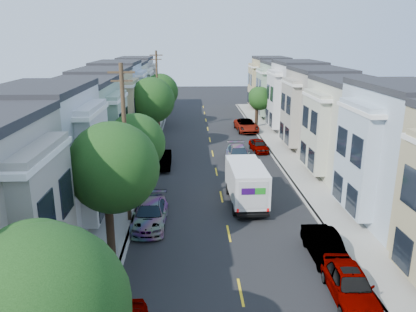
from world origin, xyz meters
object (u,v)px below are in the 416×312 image
(tree_far_r, at_px, (259,99))
(utility_pole_near, at_px, (126,145))
(tree_e, at_px, (160,91))
(parked_right_a, at_px, (350,284))
(tree_d, at_px, (151,100))
(parked_right_c, at_px, (259,146))
(tree_c, at_px, (134,143))
(tree_b, at_px, (112,168))
(utility_pole_far, at_px, (157,92))
(fedex_truck, at_px, (246,182))
(parked_right_d, at_px, (246,126))
(lead_sedan, at_px, (238,154))
(parked_left_c, at_px, (150,214))
(parked_right_b, at_px, (325,247))
(parked_left_d, at_px, (162,160))

(tree_far_r, bearing_deg, utility_pole_near, -114.58)
(tree_e, distance_m, parked_right_a, 40.43)
(tree_d, xyz_separation_m, parked_right_c, (11.20, -0.59, -4.77))
(tree_c, xyz_separation_m, tree_d, (-0.00, 13.38, 1.11))
(tree_b, bearing_deg, parked_right_c, 62.26)
(utility_pole_far, relative_size, fedex_truck, 1.61)
(parked_right_d, bearing_deg, lead_sedan, -104.37)
(parked_left_c, bearing_deg, tree_far_r, 69.32)
(tree_d, height_order, lead_sedan, tree_d)
(tree_e, height_order, tree_far_r, tree_e)
(tree_far_r, height_order, fedex_truck, tree_far_r)
(utility_pole_far, xyz_separation_m, parked_right_b, (11.20, -31.18, -4.43))
(parked_right_c, bearing_deg, parked_right_b, -95.81)
(lead_sedan, bearing_deg, tree_e, 116.67)
(tree_far_r, height_order, parked_left_c, tree_far_r)
(parked_right_b, xyz_separation_m, parked_right_c, (0.00, 21.82, -0.08))
(tree_b, relative_size, tree_d, 0.97)
(utility_pole_near, relative_size, parked_left_c, 2.03)
(tree_b, relative_size, parked_left_d, 1.72)
(parked_left_d, distance_m, parked_right_b, 19.40)
(tree_e, relative_size, lead_sedan, 1.40)
(tree_c, relative_size, parked_right_b, 1.50)
(tree_b, bearing_deg, fedex_truck, 42.82)
(tree_far_r, xyz_separation_m, parked_left_c, (-11.79, -29.38, -3.10))
(utility_pole_far, relative_size, lead_sedan, 1.97)
(tree_b, relative_size, utility_pole_far, 0.76)
(tree_e, relative_size, parked_right_c, 1.81)
(utility_pole_near, relative_size, parked_right_c, 2.54)
(parked_right_c, bearing_deg, tree_c, -137.04)
(tree_b, relative_size, tree_c, 1.17)
(tree_far_r, height_order, utility_pole_near, utility_pole_near)
(utility_pole_near, bearing_deg, parked_left_d, 83.09)
(parked_left_d, bearing_deg, tree_c, -101.17)
(utility_pole_far, distance_m, parked_left_d, 15.17)
(utility_pole_far, relative_size, parked_right_c, 2.54)
(parked_right_b, bearing_deg, utility_pole_far, 109.24)
(utility_pole_far, relative_size, parked_right_d, 1.80)
(tree_far_r, xyz_separation_m, parked_right_d, (-1.99, -2.49, -3.07))
(tree_b, bearing_deg, parked_right_b, -2.68)
(tree_e, xyz_separation_m, tree_far_r, (13.20, -1.12, -0.90))
(parked_left_d, relative_size, parked_right_c, 1.12)
(parked_right_d, bearing_deg, parked_right_a, -93.42)
(tree_far_r, relative_size, parked_right_b, 1.26)
(lead_sedan, height_order, parked_left_c, lead_sedan)
(lead_sedan, relative_size, parked_right_d, 0.91)
(tree_e, height_order, fedex_truck, tree_e)
(tree_b, xyz_separation_m, parked_left_d, (1.40, 16.22, -4.46))
(tree_e, xyz_separation_m, parked_left_c, (1.40, -30.50, -4.00))
(utility_pole_near, height_order, parked_right_d, utility_pole_near)
(parked_left_c, xyz_separation_m, parked_right_b, (9.80, -4.65, -0.02))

